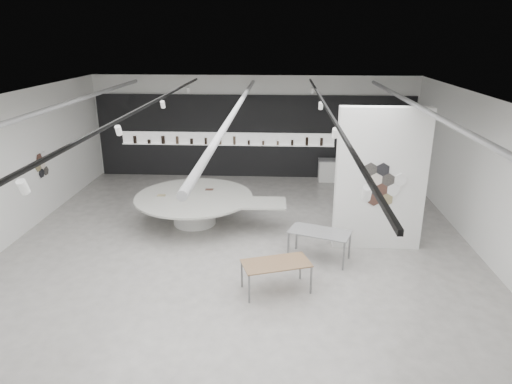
# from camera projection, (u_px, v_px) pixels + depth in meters

# --- Properties ---
(room) EXTENTS (12.02, 14.02, 3.82)m
(room) POSITION_uv_depth(u_px,v_px,m) (232.00, 179.00, 10.45)
(room) COLOR #A6A29D
(room) RESTS_ON ground
(back_wall_display) EXTENTS (11.80, 0.27, 3.10)m
(back_wall_display) POSITION_uv_depth(u_px,v_px,m) (252.00, 137.00, 17.16)
(back_wall_display) COLOR black
(back_wall_display) RESTS_ON ground
(partition_column) EXTENTS (2.20, 0.38, 3.60)m
(partition_column) POSITION_uv_depth(u_px,v_px,m) (380.00, 180.00, 11.29)
(partition_column) COLOR white
(partition_column) RESTS_ON ground
(display_island) EXTENTS (4.35, 3.44, 0.86)m
(display_island) POSITION_uv_depth(u_px,v_px,m) (197.00, 206.00, 13.07)
(display_island) COLOR white
(display_island) RESTS_ON ground
(sample_table_wood) EXTENTS (1.57, 1.12, 0.66)m
(sample_table_wood) POSITION_uv_depth(u_px,v_px,m) (276.00, 265.00, 9.61)
(sample_table_wood) COLOR brown
(sample_table_wood) RESTS_ON ground
(sample_table_stone) EXTENTS (1.59, 1.16, 0.74)m
(sample_table_stone) POSITION_uv_depth(u_px,v_px,m) (320.00, 234.00, 10.95)
(sample_table_stone) COLOR gray
(sample_table_stone) RESTS_ON ground
(kitchen_counter) EXTENTS (1.44, 0.57, 1.13)m
(kitchen_counter) POSITION_uv_depth(u_px,v_px,m) (338.00, 170.00, 16.96)
(kitchen_counter) COLOR white
(kitchen_counter) RESTS_ON ground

